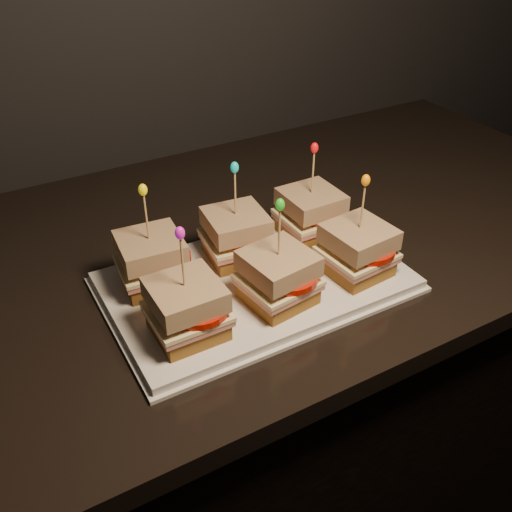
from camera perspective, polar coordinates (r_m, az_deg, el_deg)
cabinet at (r=1.21m, az=-16.62°, el=-21.03°), size 2.13×0.69×0.84m
granite_slab at (r=0.90m, az=-21.17°, el=-4.70°), size 2.17×0.73×0.03m
platter at (r=0.84m, az=0.00°, el=-2.58°), size 0.42×0.26×0.02m
platter_rim at (r=0.84m, az=0.00°, el=-2.91°), size 0.44×0.27×0.01m
sandwich_0_bread_bot at (r=0.83m, az=-10.19°, el=-1.97°), size 0.09×0.09×0.02m
sandwich_0_ham at (r=0.82m, az=-10.30°, el=-1.09°), size 0.10×0.10×0.01m
sandwich_0_cheese at (r=0.82m, az=-10.35°, el=-0.69°), size 0.10×0.10×0.01m
sandwich_0_tomato at (r=0.81m, az=-9.47°, el=-0.23°), size 0.08×0.08×0.01m
sandwich_0_bread_top at (r=0.80m, az=-10.54°, el=0.86°), size 0.09×0.09×0.03m
sandwich_0_pick at (r=0.78m, az=-10.88°, el=3.59°), size 0.00×0.00×0.09m
sandwich_0_frill at (r=0.76m, az=-11.25°, el=6.51°), size 0.01×0.01×0.02m
sandwich_1_bread_bot at (r=0.87m, az=-1.96°, el=0.59°), size 0.09×0.09×0.02m
sandwich_1_ham at (r=0.86m, az=-1.98°, el=1.46°), size 0.10×0.10×0.01m
sandwich_1_cheese at (r=0.86m, az=-1.99°, el=1.85°), size 0.10×0.10×0.01m
sandwich_1_tomato at (r=0.86m, az=-1.10°, el=2.30°), size 0.08×0.08×0.01m
sandwich_1_bread_top at (r=0.85m, az=-2.03°, el=3.37°), size 0.09×0.09×0.03m
sandwich_1_pick at (r=0.82m, az=-2.09°, el=6.02°), size 0.00×0.00×0.09m
sandwich_1_frill at (r=0.80m, az=-2.15°, el=8.85°), size 0.01×0.01×0.02m
sandwich_2_bread_bot at (r=0.93m, az=5.38°, el=2.87°), size 0.08×0.08×0.02m
sandwich_2_ham at (r=0.92m, az=5.43°, el=3.70°), size 0.09×0.09×0.01m
sandwich_2_cheese at (r=0.92m, az=5.45°, el=4.07°), size 0.09×0.09×0.01m
sandwich_2_tomato at (r=0.92m, az=6.31°, el=4.49°), size 0.08×0.08×0.01m
sandwich_2_bread_top at (r=0.91m, az=5.54°, el=5.52°), size 0.09×0.09×0.03m
sandwich_2_pick at (r=0.89m, az=5.70°, el=8.04°), size 0.00×0.00×0.09m
sandwich_2_frill at (r=0.87m, az=5.87°, el=10.71°), size 0.01×0.01×0.02m
sandwich_3_bread_bot at (r=0.74m, az=-6.81°, el=-6.85°), size 0.08×0.08×0.02m
sandwich_3_ham at (r=0.73m, az=-6.89°, el=-5.92°), size 0.09×0.09×0.01m
sandwich_3_cheese at (r=0.73m, az=-6.93°, el=-5.50°), size 0.09×0.09×0.01m
sandwich_3_tomato at (r=0.72m, az=-5.90°, el=-5.02°), size 0.08×0.08×0.01m
sandwich_3_bread_top at (r=0.71m, az=-7.08°, el=-3.85°), size 0.09×0.09×0.03m
sandwich_3_pick at (r=0.68m, az=-7.34°, el=-0.91°), size 0.00×0.00×0.09m
sandwich_3_frill at (r=0.66m, az=-7.62°, el=2.28°), size 0.01×0.01×0.02m
sandwich_4_bread_bot at (r=0.79m, az=2.18°, el=-3.69°), size 0.09×0.09×0.02m
sandwich_4_ham at (r=0.78m, az=2.20°, el=-2.79°), size 0.10×0.10×0.01m
sandwich_4_cheese at (r=0.77m, az=2.21°, el=-2.37°), size 0.11×0.10×0.01m
sandwich_4_tomato at (r=0.77m, az=3.22°, el=-1.89°), size 0.08×0.08×0.01m
sandwich_4_bread_top at (r=0.76m, az=2.26°, el=-0.76°), size 0.10×0.10×0.03m
sandwich_4_pick at (r=0.73m, az=2.34°, el=2.09°), size 0.00×0.00×0.09m
sandwich_4_frill at (r=0.71m, az=2.42°, el=5.16°), size 0.01×0.01×0.02m
sandwich_5_bread_bot at (r=0.85m, az=9.92°, el=-0.88°), size 0.09×0.09×0.02m
sandwich_5_ham at (r=0.84m, az=10.03°, el=-0.01°), size 0.10×0.10×0.01m
sandwich_5_cheese at (r=0.84m, az=10.07°, el=0.38°), size 0.10×0.10×0.01m
sandwich_5_tomato at (r=0.84m, az=11.02°, el=0.83°), size 0.08×0.08×0.01m
sandwich_5_bread_top at (r=0.82m, az=10.26°, el=1.91°), size 0.09×0.09×0.03m
sandwich_5_pick at (r=0.80m, az=10.58°, el=4.59°), size 0.00×0.00×0.09m
sandwich_5_frill at (r=0.78m, az=10.93°, el=7.45°), size 0.01×0.01×0.02m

